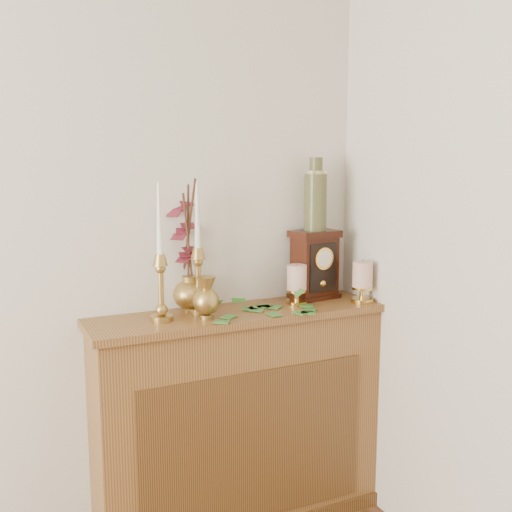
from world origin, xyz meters
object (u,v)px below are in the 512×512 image
candlestick_center (198,270)px  ginger_jar (185,251)px  candlestick_left (161,277)px  mantel_clock (315,265)px  bud_vase (206,298)px  ceramic_vase (315,198)px

candlestick_center → ginger_jar: 0.11m
candlestick_left → candlestick_center: candlestick_center is taller
candlestick_left → mantel_clock: (0.73, 0.09, -0.02)m
ginger_jar → mantel_clock: ginger_jar is taller
candlestick_left → ginger_jar: (0.14, 0.14, 0.07)m
candlestick_left → bud_vase: candlestick_left is taller
bud_vase → candlestick_center: bearing=86.6°
candlestick_left → bud_vase: 0.19m
bud_vase → candlestick_left: bearing=163.0°
bud_vase → ginger_jar: (-0.02, 0.19, 0.16)m
candlestick_left → candlestick_center: size_ratio=0.97×
ginger_jar → mantel_clock: bearing=-5.4°
candlestick_left → mantel_clock: bearing=6.7°
candlestick_center → mantel_clock: 0.56m
candlestick_center → mantel_clock: (0.56, 0.03, -0.03)m
candlestick_center → bud_vase: bearing=-93.4°
candlestick_center → ginger_jar: (-0.03, 0.09, 0.06)m
ginger_jar → mantel_clock: (0.58, -0.06, -0.09)m
candlestick_left → bud_vase: bearing=-17.0°
ceramic_vase → candlestick_left: bearing=-173.1°
candlestick_center → ceramic_vase: 0.62m
candlestick_center → bud_vase: candlestick_center is taller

